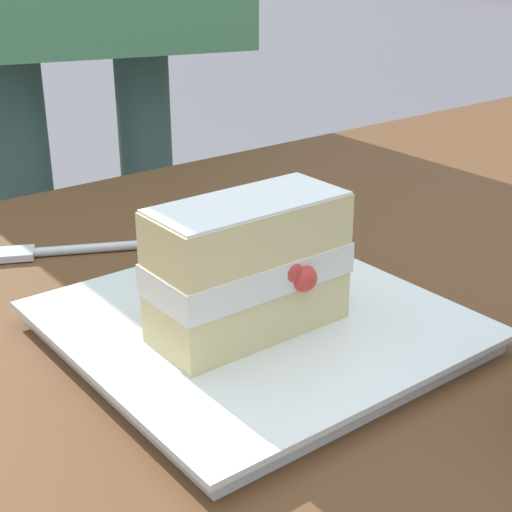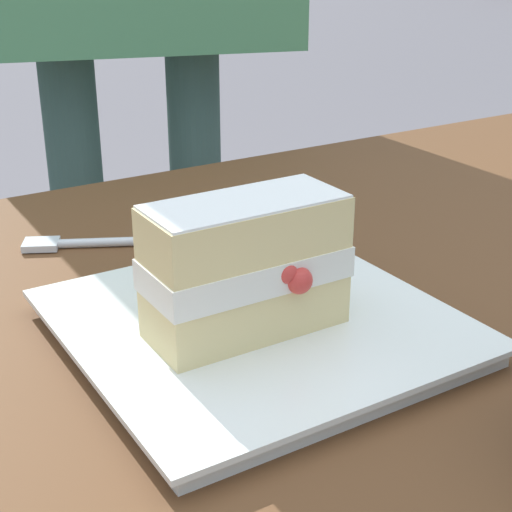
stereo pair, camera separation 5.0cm
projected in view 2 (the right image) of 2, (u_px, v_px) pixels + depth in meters
The scene contains 4 objects.
patio_table at pixel (441, 405), 0.63m from camera, with size 1.49×0.80×0.75m.
dessert_plate at pixel (256, 327), 0.52m from camera, with size 0.24×0.24×0.02m.
cake_slice at pixel (246, 267), 0.48m from camera, with size 0.13×0.07×0.09m.
dessert_fork at pixel (108, 242), 0.67m from camera, with size 0.16×0.09×0.01m.
Camera 2 is at (-0.41, -0.38, 1.00)m, focal length 54.26 mm.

